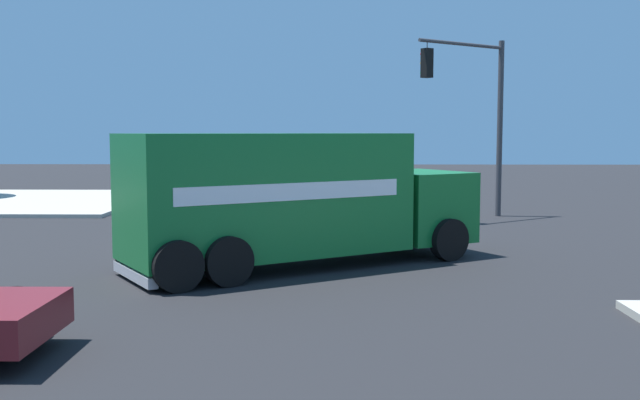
% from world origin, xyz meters
% --- Properties ---
extents(ground_plane, '(100.00, 100.00, 0.00)m').
position_xyz_m(ground_plane, '(0.00, 0.00, 0.00)').
color(ground_plane, black).
extents(sidewalk_corner_near, '(11.05, 11.05, 0.14)m').
position_xyz_m(sidewalk_corner_near, '(-12.05, -12.05, 0.07)').
color(sidewalk_corner_near, '#B2ADA0').
rests_on(sidewalk_corner_near, ground).
extents(delivery_truck, '(6.57, 8.33, 3.00)m').
position_xyz_m(delivery_truck, '(2.65, 0.77, 1.56)').
color(delivery_truck, '#146B2D').
rests_on(delivery_truck, ground).
extents(traffic_light_primary, '(2.53, 3.32, 6.25)m').
position_xyz_m(traffic_light_primary, '(-6.80, 6.60, 4.08)').
color(traffic_light_primary, '#38383D').
rests_on(traffic_light_primary, ground).
extents(sedan_navy, '(2.31, 4.43, 1.31)m').
position_xyz_m(sedan_navy, '(-13.61, -3.88, 0.63)').
color(sedan_navy, navy).
rests_on(sedan_navy, ground).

